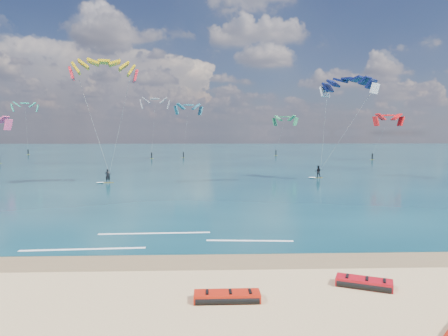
# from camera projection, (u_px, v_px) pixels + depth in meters

# --- Properties ---
(ground) EXTENTS (320.00, 320.00, 0.00)m
(ground) POSITION_uv_depth(u_px,v_px,m) (187.00, 176.00, 55.03)
(ground) COLOR tan
(ground) RESTS_ON ground
(wet_sand_strip) EXTENTS (320.00, 2.40, 0.01)m
(wet_sand_strip) POSITION_uv_depth(u_px,v_px,m) (140.00, 262.00, 18.19)
(wet_sand_strip) COLOR brown
(wet_sand_strip) RESTS_ON ground
(sea) EXTENTS (320.00, 200.00, 0.04)m
(sea) POSITION_uv_depth(u_px,v_px,m) (199.00, 153.00, 118.74)
(sea) COLOR #0A2C3B
(sea) RESTS_ON ground
(packed_kite_left) EXTENTS (2.52, 1.03, 0.37)m
(packed_kite_left) POSITION_uv_depth(u_px,v_px,m) (227.00, 301.00, 14.00)
(packed_kite_left) COLOR red
(packed_kite_left) RESTS_ON ground
(packed_kite_mid) EXTENTS (2.49, 1.87, 0.38)m
(packed_kite_mid) POSITION_uv_depth(u_px,v_px,m) (364.00, 287.00, 15.27)
(packed_kite_mid) COLOR red
(packed_kite_mid) RESTS_ON ground
(kitesurfer_main) EXTENTS (7.05, 6.15, 14.74)m
(kitesurfer_main) POSITION_uv_depth(u_px,v_px,m) (106.00, 115.00, 44.06)
(kitesurfer_main) COLOR gold
(kitesurfer_main) RESTS_ON sea
(kitesurfer_far) EXTENTS (7.91, 7.22, 13.61)m
(kitesurfer_far) POSITION_uv_depth(u_px,v_px,m) (334.00, 123.00, 49.31)
(kitesurfer_far) COLOR gold
(kitesurfer_far) RESTS_ON sea
(shoreline_foam) EXTENTS (14.04, 3.63, 0.01)m
(shoreline_foam) POSITION_uv_depth(u_px,v_px,m) (157.00, 241.00, 21.69)
(shoreline_foam) COLOR white
(shoreline_foam) RESTS_ON ground
(distant_kites) EXTENTS (90.96, 34.89, 13.53)m
(distant_kites) POSITION_uv_depth(u_px,v_px,m) (166.00, 134.00, 90.11)
(distant_kites) COLOR teal
(distant_kites) RESTS_ON ground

